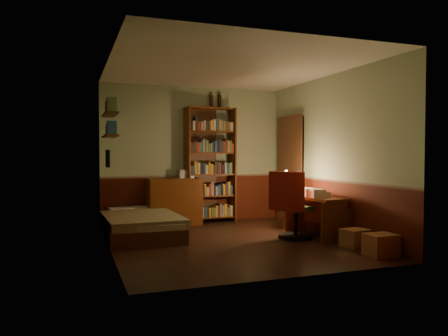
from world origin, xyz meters
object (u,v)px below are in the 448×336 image
object	(u,v)px
desk	(314,216)
cardboard_box_b	(355,238)
mini_stereo	(185,174)
bookshelf	(210,165)
bed	(140,217)
cardboard_box_a	(381,245)
desk_lamp	(295,177)
office_chair	(296,210)
dresser	(174,202)

from	to	relation	value
desk	cardboard_box_b	xyz separation A→B (m)	(0.12, -0.92, -0.19)
mini_stereo	bookshelf	world-z (taller)	bookshelf
bed	mini_stereo	distance (m)	1.50
bed	cardboard_box_a	distance (m)	3.69
mini_stereo	desk_lamp	bearing A→B (deg)	-46.75
bookshelf	desk	distance (m)	2.32
mini_stereo	office_chair	bearing A→B (deg)	-60.74
desk	cardboard_box_a	size ratio (longest dim) A/B	3.13
bookshelf	desk_lamp	world-z (taller)	bookshelf
bookshelf	cardboard_box_b	world-z (taller)	bookshelf
bed	desk_lamp	xyz separation A→B (m)	(2.53, -0.55, 0.63)
desk	bookshelf	bearing A→B (deg)	114.91
cardboard_box_b	bookshelf	bearing A→B (deg)	114.59
cardboard_box_a	mini_stereo	bearing A→B (deg)	116.84
mini_stereo	cardboard_box_a	bearing A→B (deg)	-66.08
bed	bookshelf	world-z (taller)	bookshelf
dresser	cardboard_box_b	xyz separation A→B (m)	(2.00, -2.70, -0.30)
desk_lamp	cardboard_box_a	world-z (taller)	desk_lamp
bed	desk_lamp	distance (m)	2.67
desk	cardboard_box_a	bearing A→B (deg)	-93.48
dresser	mini_stereo	xyz separation A→B (m)	(0.25, 0.12, 0.51)
dresser	desk	world-z (taller)	dresser
bed	dresser	xyz separation A→B (m)	(0.75, 0.79, 0.13)
bookshelf	office_chair	xyz separation A→B (m)	(0.77, -1.95, -0.65)
bookshelf	cardboard_box_b	distance (m)	3.21
bed	mini_stereo	bearing A→B (deg)	43.32
bookshelf	bed	bearing A→B (deg)	-156.83
desk_lamp	cardboard_box_b	world-z (taller)	desk_lamp
desk	dresser	bearing A→B (deg)	129.76
mini_stereo	cardboard_box_b	size ratio (longest dim) A/B	0.78
cardboard_box_a	cardboard_box_b	xyz separation A→B (m)	(0.03, 0.58, -0.02)
dresser	office_chair	bearing A→B (deg)	-51.57
bed	office_chair	xyz separation A→B (m)	(2.25, -1.07, 0.15)
mini_stereo	desk	size ratio (longest dim) A/B	0.23
dresser	bookshelf	distance (m)	0.99
bed	dresser	world-z (taller)	dresser
desk	bed	bearing A→B (deg)	152.66
bookshelf	desk	xyz separation A→B (m)	(1.15, -1.86, -0.78)
office_chair	desk	bearing A→B (deg)	-3.37
bookshelf	office_chair	distance (m)	2.20
dresser	mini_stereo	world-z (taller)	mini_stereo
dresser	cardboard_box_a	bearing A→B (deg)	-59.38
mini_stereo	desk	distance (m)	2.58
bed	cardboard_box_b	bearing A→B (deg)	-34.10
bookshelf	desk	world-z (taller)	bookshelf
dresser	cardboard_box_a	xyz separation A→B (m)	(1.97, -3.28, -0.29)
bed	cardboard_box_b	xyz separation A→B (m)	(2.75, -1.90, -0.18)
bed	cardboard_box_a	bearing A→B (deg)	-41.82
bookshelf	desk	bearing A→B (deg)	-65.81
dresser	cardboard_box_a	distance (m)	3.84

